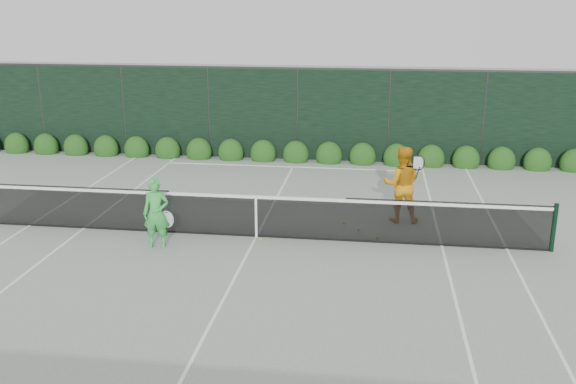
# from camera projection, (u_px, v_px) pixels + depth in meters

# --- Properties ---
(ground) EXTENTS (80.00, 80.00, 0.00)m
(ground) POSITION_uv_depth(u_px,v_px,m) (256.00, 237.00, 14.53)
(ground) COLOR gray
(ground) RESTS_ON ground
(tennis_net) EXTENTS (12.90, 0.10, 1.07)m
(tennis_net) POSITION_uv_depth(u_px,v_px,m) (255.00, 215.00, 14.38)
(tennis_net) COLOR black
(tennis_net) RESTS_ON ground
(player_woman) EXTENTS (0.65, 0.43, 1.53)m
(player_woman) POSITION_uv_depth(u_px,v_px,m) (156.00, 213.00, 13.73)
(player_woman) COLOR green
(player_woman) RESTS_ON ground
(player_man) EXTENTS (0.96, 0.72, 1.85)m
(player_man) POSITION_uv_depth(u_px,v_px,m) (402.00, 184.00, 15.31)
(player_man) COLOR orange
(player_man) RESTS_ON ground
(court_lines) EXTENTS (11.03, 23.83, 0.01)m
(court_lines) POSITION_uv_depth(u_px,v_px,m) (256.00, 237.00, 14.53)
(court_lines) COLOR white
(court_lines) RESTS_ON ground
(windscreen_fence) EXTENTS (32.00, 21.07, 3.06)m
(windscreen_fence) POSITION_uv_depth(u_px,v_px,m) (228.00, 211.00, 11.52)
(windscreen_fence) COLOR black
(windscreen_fence) RESTS_ON ground
(hedge_row) EXTENTS (31.66, 0.65, 0.94)m
(hedge_row) POSITION_uv_depth(u_px,v_px,m) (296.00, 155.00, 21.25)
(hedge_row) COLOR #163A10
(hedge_row) RESTS_ON ground
(tennis_balls) EXTENTS (5.49, 1.42, 0.07)m
(tennis_balls) POSITION_uv_depth(u_px,v_px,m) (298.00, 229.00, 14.94)
(tennis_balls) COLOR #A7D52F
(tennis_balls) RESTS_ON ground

